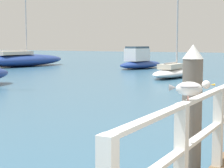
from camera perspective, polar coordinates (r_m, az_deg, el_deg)
name	(u,v)px	position (r m, az deg, el deg)	size (l,w,h in m)	color
dock_piling_near	(192,119)	(5.73, 11.36, -4.92)	(0.29, 0.29, 2.11)	#6B6056
seagull_foreground	(190,88)	(4.24, 11.11, -0.55)	(0.45, 0.25, 0.21)	white
boat_2	(140,61)	(32.30, 3.98, 3.28)	(2.70, 5.28, 1.80)	navy
boat_5	(22,60)	(36.05, -12.74, 3.40)	(4.49, 9.32, 10.12)	navy
boat_6	(174,71)	(24.59, 8.95, 1.81)	(1.93, 5.43, 7.23)	white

